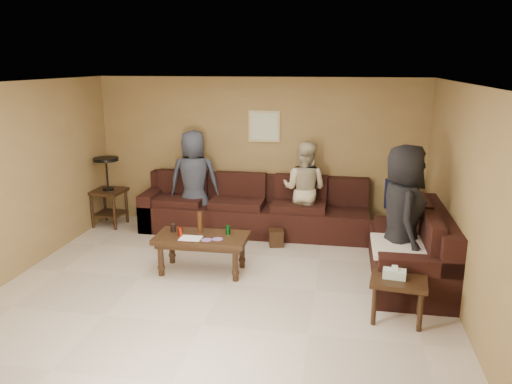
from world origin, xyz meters
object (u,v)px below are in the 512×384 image
(side_table_right, at_px, (398,284))
(person_left, at_px, (194,181))
(end_table_left, at_px, (108,190))
(waste_bin, at_px, (276,238))
(sectional_sofa, at_px, (300,226))
(coffee_table, at_px, (202,241))
(person_middle, at_px, (304,189))
(person_right, at_px, (402,216))

(side_table_right, distance_m, person_left, 4.01)
(end_table_left, height_order, side_table_right, end_table_left)
(side_table_right, relative_size, waste_bin, 2.51)
(sectional_sofa, relative_size, coffee_table, 3.80)
(sectional_sofa, xyz_separation_m, person_middle, (0.01, 0.52, 0.44))
(waste_bin, xyz_separation_m, person_middle, (0.37, 0.57, 0.64))
(waste_bin, xyz_separation_m, person_left, (-1.45, 0.56, 0.71))
(person_right, bearing_deg, waste_bin, 55.00)
(person_left, xyz_separation_m, person_right, (3.16, -1.61, 0.06))
(side_table_right, bearing_deg, end_table_left, 151.01)
(person_left, bearing_deg, person_right, 143.67)
(side_table_right, distance_m, waste_bin, 2.59)
(person_middle, height_order, person_right, person_right)
(coffee_table, distance_m, person_left, 1.84)
(person_left, distance_m, person_middle, 1.82)
(person_left, bearing_deg, sectional_sofa, 154.98)
(coffee_table, xyz_separation_m, side_table_right, (2.44, -0.89, -0.01))
(sectional_sofa, xyz_separation_m, coffee_table, (-1.21, -1.18, 0.10))
(person_left, bearing_deg, person_middle, 171.02)
(waste_bin, relative_size, person_middle, 0.17)
(side_table_right, bearing_deg, coffee_table, 159.94)
(end_table_left, bearing_deg, side_table_right, -28.99)
(end_table_left, bearing_deg, person_right, -18.35)
(end_table_left, relative_size, person_right, 0.66)
(coffee_table, relative_size, person_middle, 0.80)
(side_table_right, distance_m, person_right, 1.09)
(sectional_sofa, bearing_deg, end_table_left, 172.34)
(end_table_left, bearing_deg, person_middle, 1.27)
(sectional_sofa, distance_m, end_table_left, 3.36)
(end_table_left, xyz_separation_m, person_left, (1.50, 0.06, 0.22))
(end_table_left, relative_size, person_left, 0.71)
(end_table_left, distance_m, person_right, 4.92)
(person_middle, distance_m, person_right, 2.10)
(sectional_sofa, height_order, waste_bin, sectional_sofa)
(sectional_sofa, height_order, person_middle, person_middle)
(sectional_sofa, relative_size, end_table_left, 3.93)
(side_table_right, xyz_separation_m, person_middle, (-1.23, 2.59, 0.35))
(sectional_sofa, distance_m, waste_bin, 0.41)
(waste_bin, height_order, person_middle, person_middle)
(waste_bin, height_order, person_right, person_right)
(sectional_sofa, distance_m, person_right, 1.83)
(coffee_table, xyz_separation_m, person_left, (-0.60, 1.69, 0.41))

